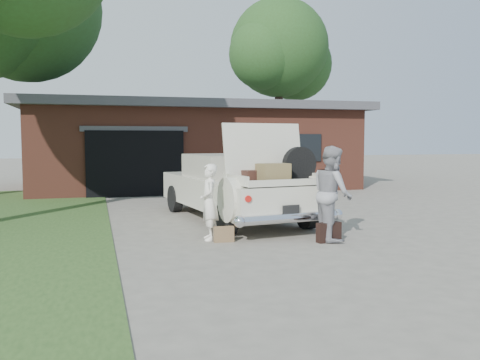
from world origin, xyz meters
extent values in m
plane|color=gray|center=(0.00, 0.00, 0.00)|extent=(90.00, 90.00, 0.00)
cube|color=brown|center=(1.00, 11.50, 1.50)|extent=(12.00, 7.00, 3.00)
cube|color=#4C4C51|center=(1.00, 11.50, 3.15)|extent=(12.80, 7.80, 0.30)
cube|color=black|center=(-1.50, 8.05, 1.10)|extent=(3.20, 0.30, 2.20)
cube|color=#4C4C51|center=(-1.50, 7.98, 2.25)|extent=(3.50, 0.12, 0.18)
cube|color=black|center=(4.50, 7.98, 1.60)|extent=(1.40, 0.08, 1.00)
sphere|color=#275422|center=(-4.99, 10.20, 6.49)|extent=(5.16, 5.16, 5.16)
cylinder|color=#38281E|center=(6.75, 16.64, 2.70)|extent=(0.44, 0.44, 5.40)
sphere|color=#275422|center=(6.75, 16.64, 6.75)|extent=(5.23, 5.23, 5.23)
sphere|color=#275422|center=(7.93, 17.16, 5.98)|extent=(3.92, 3.92, 3.92)
sphere|color=#275422|center=(5.71, 15.99, 6.27)|extent=(3.66, 3.66, 3.66)
cube|color=beige|center=(0.39, 2.45, 0.66)|extent=(2.72, 5.52, 0.69)
cube|color=#ABA796|center=(0.35, 2.76, 1.27)|extent=(2.02, 2.34, 0.55)
cube|color=black|center=(0.21, 3.76, 1.25)|extent=(1.64, 0.31, 0.47)
cube|color=black|center=(0.48, 1.77, 1.25)|extent=(1.64, 0.31, 0.47)
cylinder|color=black|center=(-0.28, 0.54, 0.35)|extent=(0.33, 0.72, 0.70)
cylinder|color=black|center=(1.56, 0.79, 0.35)|extent=(0.33, 0.72, 0.70)
cylinder|color=black|center=(-0.78, 4.10, 0.35)|extent=(0.33, 0.72, 0.70)
cylinder|color=black|center=(1.06, 4.36, 0.35)|extent=(0.33, 0.72, 0.70)
cylinder|color=silver|center=(0.76, -0.23, 0.42)|extent=(2.18, 0.49, 0.19)
cylinder|color=#A5140F|center=(-0.11, -0.27, 0.83)|extent=(0.14, 0.12, 0.13)
cylinder|color=#A5140F|center=(1.61, -0.03, 0.83)|extent=(0.14, 0.12, 0.13)
cube|color=black|center=(0.77, -0.25, 0.58)|extent=(0.36, 0.07, 0.18)
cube|color=black|center=(0.67, 0.46, 1.03)|extent=(1.79, 1.38, 0.04)
cube|color=beige|center=(-0.17, 0.34, 1.13)|extent=(0.22, 1.16, 0.19)
cube|color=beige|center=(1.51, 0.57, 1.13)|extent=(0.22, 1.16, 0.19)
cube|color=beige|center=(0.75, -0.12, 1.09)|extent=(1.69, 0.30, 0.13)
cube|color=beige|center=(0.60, 0.93, 1.65)|extent=(1.80, 0.50, 1.21)
cube|color=#45271D|center=(0.45, 0.70, 1.17)|extent=(0.80, 0.58, 0.24)
cube|color=olive|center=(0.58, 0.21, 1.25)|extent=(0.62, 0.45, 0.40)
cube|color=black|center=(0.66, 0.68, 1.15)|extent=(0.73, 0.53, 0.21)
cube|color=olive|center=(0.65, 0.65, 1.33)|extent=(0.56, 0.41, 0.18)
cylinder|color=black|center=(1.23, 0.48, 1.41)|extent=(0.73, 0.27, 0.72)
imported|color=white|center=(-0.72, 0.21, 0.73)|extent=(0.39, 0.56, 1.45)
imported|color=#939298|center=(1.52, -0.45, 0.90)|extent=(0.77, 0.94, 1.80)
cube|color=olive|center=(-0.51, -0.07, 0.15)|extent=(0.38, 0.14, 0.29)
cube|color=black|center=(1.37, -0.62, 0.19)|extent=(0.50, 0.23, 0.37)
camera|label=1|loc=(-2.79, -9.16, 1.92)|focal=38.00mm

